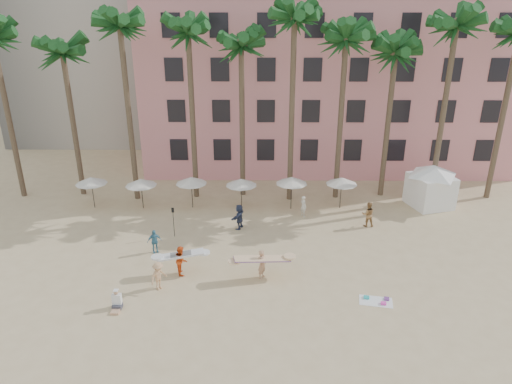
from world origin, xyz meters
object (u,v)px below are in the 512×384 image
at_px(pink_hotel, 324,84).
at_px(cabana, 431,182).
at_px(carrier_white, 181,259).
at_px(carrier_yellow, 262,263).

height_order(pink_hotel, cabana, pink_hotel).
relative_size(cabana, carrier_white, 1.94).
height_order(cabana, carrier_white, cabana).
xyz_separation_m(carrier_yellow, carrier_white, (-4.91, 0.45, -0.06)).
bearing_deg(cabana, carrier_white, -150.39).
bearing_deg(carrier_yellow, cabana, 38.82).
distance_m(cabana, carrier_yellow, 17.63).
height_order(cabana, carrier_yellow, cabana).
bearing_deg(cabana, carrier_yellow, -141.18).
xyz_separation_m(pink_hotel, carrier_white, (-11.27, -23.44, -7.03)).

